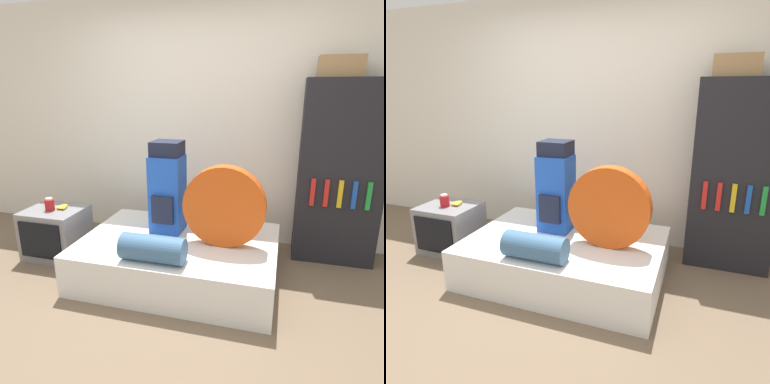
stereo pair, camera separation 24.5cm
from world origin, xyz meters
The scene contains 11 objects.
ground_plane centered at (0.00, 0.00, 0.00)m, with size 16.00×16.00×0.00m, color brown.
wall_back centered at (0.00, 1.68, 1.30)m, with size 8.00×0.05×2.60m.
bed centered at (0.05, 0.69, 0.18)m, with size 1.72×1.21×0.37m.
backpack centered at (-0.11, 0.86, 0.78)m, with size 0.29×0.31×0.85m.
tent_bag centered at (0.46, 0.68, 0.71)m, with size 0.70×0.13×0.70m.
sleeping_roll centered at (-0.02, 0.24, 0.47)m, with size 0.51×0.21×0.21m.
television centered at (-1.29, 0.76, 0.25)m, with size 0.56×0.51×0.50m.
canister centered at (-1.30, 0.72, 0.56)m, with size 0.09×0.09×0.13m.
banana_bunch centered at (-1.21, 0.81, 0.52)m, with size 0.11×0.14×0.04m.
bookshelf centered at (1.43, 1.44, 0.88)m, with size 0.75×0.38×1.76m.
cardboard_box centered at (1.33, 1.45, 1.85)m, with size 0.38×0.21×0.19m.
Camera 2 is at (1.14, -1.93, 1.65)m, focal length 32.00 mm.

